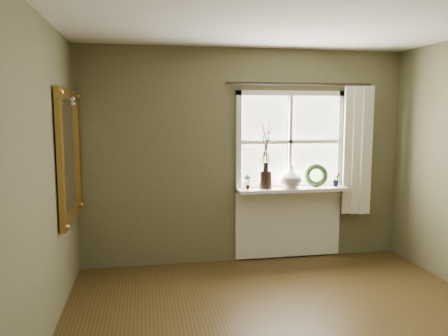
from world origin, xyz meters
The scene contains 13 objects.
wall_back centered at (0.00, 2.30, 1.30)m, with size 4.00×0.10×2.60m, color brown.
wall_left centered at (-2.05, 0.00, 1.30)m, with size 0.10×4.50×2.60m, color brown.
window_frame centered at (0.55, 2.23, 1.48)m, with size 1.36×0.06×1.24m.
window_sill centered at (0.55, 2.12, 0.90)m, with size 1.36×0.26×0.04m, color white.
window_apron centered at (0.55, 2.23, 0.46)m, with size 1.36×0.04×0.88m, color white.
dark_jug centered at (0.22, 2.12, 1.03)m, with size 0.15×0.15×0.22m, color black.
cream_vase centered at (0.53, 2.12, 1.06)m, with size 0.27×0.27×0.28m, color beige.
wreath centered at (0.88, 2.16, 1.03)m, with size 0.29×0.29×0.07m, color #28401C.
potted_plant_left centered at (-0.01, 2.12, 1.01)m, with size 0.09×0.06×0.18m, color #28401C.
potted_plant_right centered at (1.13, 2.12, 1.01)m, with size 0.10×0.08×0.17m, color #28401C.
curtain centered at (1.39, 2.13, 1.37)m, with size 0.36×0.12×1.59m, color silver.
curtain_rod centered at (0.65, 2.17, 2.18)m, with size 0.03×0.03×1.84m, color black.
gilt_mirror centered at (-1.96, 1.67, 1.41)m, with size 0.10×1.11×1.32m.
Camera 1 is at (-1.21, -2.92, 1.82)m, focal length 35.00 mm.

